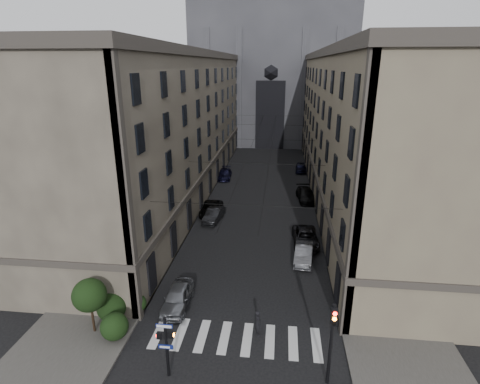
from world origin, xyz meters
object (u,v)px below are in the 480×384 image
(gothic_tower, at_px, (273,61))
(car_right_midfar, at_px, (306,195))
(pedestrian_signal_left, at_px, (166,343))
(car_left_near, at_px, (177,297))
(car_left_far, at_px, (224,174))
(car_right_near, at_px, (304,254))
(traffic_light_right, at_px, (332,336))
(car_right_midnear, at_px, (305,237))
(car_left_midnear, at_px, (214,215))
(car_left_midfar, at_px, (211,209))
(pedestrian, at_px, (258,323))
(car_right_far, at_px, (301,168))

(gothic_tower, bearing_deg, car_right_midfar, -81.95)
(pedestrian_signal_left, xyz_separation_m, car_left_near, (-1.21, 6.50, -1.54))
(car_left_far, xyz_separation_m, car_right_near, (11.11, -25.14, 0.00))
(traffic_light_right, bearing_deg, car_right_midnear, 91.08)
(traffic_light_right, xyz_separation_m, car_left_midnear, (-10.48, 22.20, -2.56))
(car_left_far, bearing_deg, car_right_midfar, -39.02)
(car_left_midnear, distance_m, car_left_far, 16.96)
(car_left_midfar, height_order, car_right_midfar, car_right_midfar)
(car_right_midfar, height_order, pedestrian, pedestrian)
(car_right_far, bearing_deg, car_left_midnear, -114.07)
(gothic_tower, distance_m, car_right_near, 61.67)
(car_right_midnear, bearing_deg, pedestrian_signal_left, -118.73)
(traffic_light_right, bearing_deg, car_left_far, 106.79)
(car_left_midfar, bearing_deg, pedestrian_signal_left, -86.36)
(car_left_far, relative_size, car_right_midnear, 0.96)
(car_right_far, xyz_separation_m, pedestrian, (-4.53, -40.66, 0.17))
(car_right_near, relative_size, car_right_midfar, 0.83)
(pedestrian_signal_left, xyz_separation_m, car_right_midnear, (8.79, 17.82, -1.59))
(car_left_near, bearing_deg, car_right_midfar, 65.92)
(traffic_light_right, distance_m, car_left_near, 12.24)
(car_right_near, xyz_separation_m, pedestrian, (-3.50, -10.32, 0.17))
(car_left_far, height_order, pedestrian, pedestrian)
(car_left_near, xyz_separation_m, car_right_midnear, (10.00, 11.32, -0.04))
(traffic_light_right, relative_size, car_right_near, 1.17)
(gothic_tower, height_order, car_right_far, gothic_tower)
(car_left_far, bearing_deg, car_right_near, -69.46)
(car_left_midfar, distance_m, car_right_midnear, 12.75)
(car_left_near, distance_m, car_right_midnear, 15.11)
(car_right_far, bearing_deg, car_right_midnear, -89.43)
(car_left_far, relative_size, pedestrian, 2.78)
(car_left_near, relative_size, car_left_midfar, 0.89)
(pedestrian, bearing_deg, gothic_tower, -18.31)
(pedestrian_signal_left, xyz_separation_m, car_right_far, (9.46, 44.74, -1.58))
(car_left_near, height_order, pedestrian, pedestrian)
(car_left_midfar, bearing_deg, pedestrian, -72.33)
(car_left_midfar, xyz_separation_m, pedestrian, (6.96, -20.48, 0.20))
(pedestrian_signal_left, xyz_separation_m, car_left_midnear, (-1.36, 22.62, -1.59))
(car_right_midnear, bearing_deg, traffic_light_right, -91.41)
(car_left_midfar, height_order, pedestrian, pedestrian)
(traffic_light_right, height_order, car_left_far, traffic_light_right)
(traffic_light_right, height_order, car_right_far, traffic_light_right)
(car_left_midfar, distance_m, car_right_far, 23.22)
(car_left_midnear, xyz_separation_m, car_left_far, (-1.32, 16.91, 0.00))
(car_left_near, bearing_deg, car_right_near, 39.19)
(car_left_midfar, xyz_separation_m, car_right_midnear, (10.82, -6.74, 0.02))
(pedestrian_signal_left, xyz_separation_m, traffic_light_right, (9.11, 0.42, 0.97))
(gothic_tower, height_order, traffic_light_right, gothic_tower)
(car_left_near, relative_size, car_right_far, 1.05)
(pedestrian, bearing_deg, car_right_far, -25.84)
(car_right_midnear, bearing_deg, car_right_midfar, 84.12)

